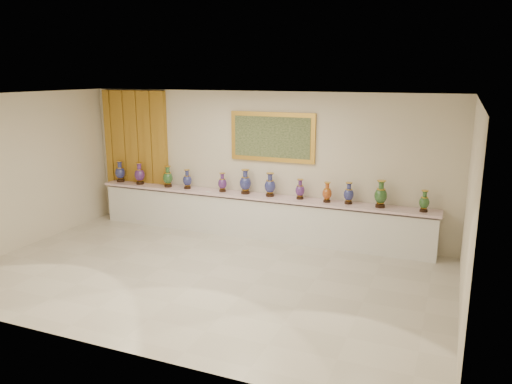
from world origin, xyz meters
TOP-DOWN VIEW (x-y plane):
  - ground at (0.00, 0.00)m, footprint 8.00×8.00m
  - room at (-2.50, 2.44)m, footprint 8.00×8.00m
  - counter at (0.00, 2.27)m, footprint 7.28×0.48m
  - vase_0 at (-3.38, 2.26)m, footprint 0.30×0.30m
  - vase_1 at (-2.82, 2.22)m, footprint 0.26×0.26m
  - vase_2 at (-2.08, 2.22)m, footprint 0.23×0.23m
  - vase_3 at (-1.60, 2.24)m, footprint 0.25×0.25m
  - vase_4 at (-0.77, 2.26)m, footprint 0.23×0.23m
  - vase_5 at (-0.24, 2.28)m, footprint 0.28×0.28m
  - vase_6 at (0.31, 2.27)m, footprint 0.24×0.24m
  - vase_7 at (0.94, 2.28)m, footprint 0.25×0.25m
  - vase_8 at (1.51, 2.24)m, footprint 0.21×0.21m
  - vase_9 at (1.92, 2.27)m, footprint 0.23×0.23m
  - vase_10 at (2.53, 2.24)m, footprint 0.29×0.29m
  - vase_11 at (3.30, 2.24)m, footprint 0.23×0.23m
  - label_card at (-1.04, 2.13)m, footprint 0.10×0.06m

SIDE VIEW (x-z plane):
  - ground at x=0.00m, z-range 0.00..0.00m
  - counter at x=0.00m, z-range -0.01..0.89m
  - label_card at x=-1.04m, z-range 0.90..0.90m
  - vase_11 at x=3.30m, z-range 0.88..1.28m
  - vase_8 at x=1.51m, z-range 0.88..1.28m
  - vase_7 at x=0.94m, z-range 0.88..1.28m
  - vase_4 at x=-0.77m, z-range 0.88..1.28m
  - vase_9 at x=1.92m, z-range 0.88..1.30m
  - vase_3 at x=-1.60m, z-range 0.88..1.30m
  - vase_2 at x=-2.08m, z-range 0.88..1.34m
  - vase_6 at x=0.31m, z-range 0.87..1.36m
  - vase_0 at x=-3.38m, z-range 0.87..1.36m
  - vase_1 at x=-2.82m, z-range 0.87..1.37m
  - vase_10 at x=2.53m, z-range 0.87..1.39m
  - vase_5 at x=-0.24m, z-range 0.87..1.39m
  - room at x=-2.50m, z-range -2.41..5.59m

